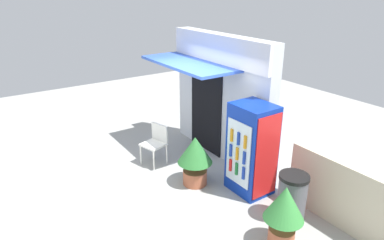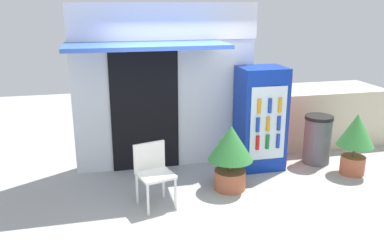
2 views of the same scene
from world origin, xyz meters
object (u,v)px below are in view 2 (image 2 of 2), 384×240
at_px(drink_cooler, 261,118).
at_px(potted_plant_curbside, 356,137).
at_px(trash_bin, 317,139).
at_px(plastic_chair, 153,169).
at_px(potted_plant_near_shop, 231,151).

distance_m(drink_cooler, potted_plant_curbside, 1.57).
bearing_deg(trash_bin, potted_plant_curbside, -60.30).
bearing_deg(drink_cooler, trash_bin, -3.72).
relative_size(plastic_chair, potted_plant_curbside, 0.85).
bearing_deg(potted_plant_curbside, trash_bin, 119.70).
relative_size(potted_plant_near_shop, trash_bin, 1.17).
bearing_deg(potted_plant_near_shop, potted_plant_curbside, 2.04).
bearing_deg(trash_bin, potted_plant_near_shop, -160.08).
bearing_deg(trash_bin, drink_cooler, 176.28).
xyz_separation_m(potted_plant_near_shop, trash_bin, (1.85, 0.67, -0.18)).
bearing_deg(potted_plant_near_shop, trash_bin, 19.92).
height_order(plastic_chair, trash_bin, plastic_chair).
height_order(drink_cooler, trash_bin, drink_cooler).
xyz_separation_m(plastic_chair, potted_plant_curbside, (3.40, 0.29, 0.12)).
xyz_separation_m(drink_cooler, potted_plant_near_shop, (-0.78, -0.74, -0.25)).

